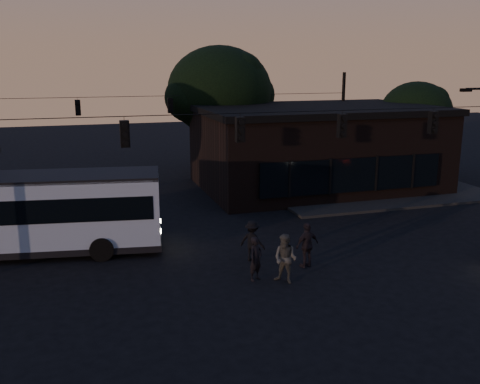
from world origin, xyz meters
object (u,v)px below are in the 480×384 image
object	(u,v)px
pedestrian_b	(285,259)
pedestrian_c	(307,245)
bus	(14,211)
pedestrian_d	(252,241)
building	(316,147)
pedestrian_a	(256,259)

from	to	relation	value
pedestrian_b	pedestrian_c	distance (m)	1.90
bus	pedestrian_d	distance (m)	10.28
building	pedestrian_c	world-z (taller)	building
building	pedestrian_a	world-z (taller)	building
pedestrian_a	pedestrian_b	distance (m)	1.13
building	bus	bearing A→B (deg)	-155.25
pedestrian_b	pedestrian_d	bearing A→B (deg)	147.64
pedestrian_d	bus	bearing A→B (deg)	22.53
bus	pedestrian_d	xyz separation A→B (m)	(9.51, -3.74, -1.09)
pedestrian_d	pedestrian_b	bearing A→B (deg)	144.06
pedestrian_b	pedestrian_d	xyz separation A→B (m)	(-0.46, 2.57, -0.08)
pedestrian_c	pedestrian_d	world-z (taller)	pedestrian_c
bus	pedestrian_b	xyz separation A→B (m)	(9.97, -6.31, -1.01)
pedestrian_a	pedestrian_d	xyz separation A→B (m)	(0.54, 2.03, 0.00)
pedestrian_c	pedestrian_a	bearing A→B (deg)	0.55
pedestrian_a	pedestrian_c	bearing A→B (deg)	-17.07
pedestrian_a	pedestrian_d	distance (m)	2.10
pedestrian_a	pedestrian_d	bearing A→B (deg)	42.31
building	bus	distance (m)	19.82
pedestrian_a	pedestrian_c	size ratio (longest dim) A/B	0.92
building	bus	xyz separation A→B (m)	(-17.99, -8.29, -0.75)
bus	pedestrian_d	size ratio (longest dim) A/B	7.33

